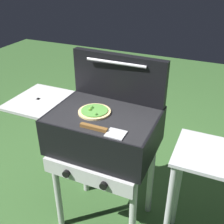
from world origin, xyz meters
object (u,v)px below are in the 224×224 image
pizza_veggie (94,111)px  spatula (103,130)px  grill (102,133)px  prep_table (210,187)px

pizza_veggie → spatula: 0.21m
pizza_veggie → grill: bearing=15.9°
pizza_veggie → spatula: (0.13, -0.16, -0.00)m
pizza_veggie → prep_table: pizza_veggie is taller
grill → prep_table: grill is taller
grill → spatula: size_ratio=3.69×
grill → pizza_veggie: bearing=-164.1°
spatula → prep_table: 0.70m
pizza_veggie → prep_table: 0.80m
prep_table → spatula: bearing=-162.9°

